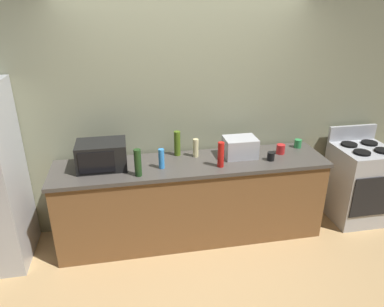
# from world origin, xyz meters

# --- Properties ---
(ground_plane) EXTENTS (8.00, 8.00, 0.00)m
(ground_plane) POSITION_xyz_m (0.00, 0.00, 0.00)
(ground_plane) COLOR tan
(back_wall) EXTENTS (6.40, 0.10, 2.70)m
(back_wall) POSITION_xyz_m (0.00, 0.81, 1.35)
(back_wall) COLOR gray
(back_wall) RESTS_ON ground_plane
(counter_run) EXTENTS (2.84, 0.64, 0.90)m
(counter_run) POSITION_xyz_m (0.00, 0.40, 0.45)
(counter_run) COLOR brown
(counter_run) RESTS_ON ground_plane
(stove_range) EXTENTS (0.60, 0.61, 1.08)m
(stove_range) POSITION_xyz_m (2.00, 0.40, 0.46)
(stove_range) COLOR #B7BABF
(stove_range) RESTS_ON ground_plane
(microwave) EXTENTS (0.48, 0.35, 0.27)m
(microwave) POSITION_xyz_m (-0.90, 0.45, 1.04)
(microwave) COLOR black
(microwave) RESTS_ON counter_run
(toaster_oven) EXTENTS (0.34, 0.26, 0.21)m
(toaster_oven) POSITION_xyz_m (0.53, 0.46, 1.01)
(toaster_oven) COLOR #B7BABF
(toaster_oven) RESTS_ON counter_run
(bottle_spray_cleaner) EXTENTS (0.06, 0.06, 0.20)m
(bottle_spray_cleaner) POSITION_xyz_m (-0.32, 0.33, 1.00)
(bottle_spray_cleaner) COLOR #338CE5
(bottle_spray_cleaner) RESTS_ON counter_run
(bottle_hand_soap) EXTENTS (0.06, 0.06, 0.20)m
(bottle_hand_soap) POSITION_xyz_m (0.07, 0.54, 1.00)
(bottle_hand_soap) COLOR beige
(bottle_hand_soap) RESTS_ON counter_run
(bottle_hot_sauce) EXTENTS (0.07, 0.07, 0.26)m
(bottle_hot_sauce) POSITION_xyz_m (0.26, 0.25, 1.03)
(bottle_hot_sauce) COLOR red
(bottle_hot_sauce) RESTS_ON counter_run
(bottle_wine) EXTENTS (0.07, 0.07, 0.27)m
(bottle_wine) POSITION_xyz_m (-0.56, 0.20, 1.04)
(bottle_wine) COLOR #1E3F19
(bottle_wine) RESTS_ON counter_run
(bottle_olive_oil) EXTENTS (0.07, 0.07, 0.27)m
(bottle_olive_oil) POSITION_xyz_m (-0.12, 0.62, 1.04)
(bottle_olive_oil) COLOR #4C6B19
(bottle_olive_oil) RESTS_ON counter_run
(mug_black) EXTENTS (0.08, 0.08, 0.09)m
(mug_black) POSITION_xyz_m (0.82, 0.30, 0.94)
(mug_black) COLOR black
(mug_black) RESTS_ON counter_run
(mug_red) EXTENTS (0.09, 0.09, 0.10)m
(mug_red) POSITION_xyz_m (0.99, 0.45, 0.95)
(mug_red) COLOR red
(mug_red) RESTS_ON counter_run
(mug_green) EXTENTS (0.08, 0.08, 0.09)m
(mug_green) POSITION_xyz_m (1.26, 0.58, 0.95)
(mug_green) COLOR #2D8C47
(mug_green) RESTS_ON counter_run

